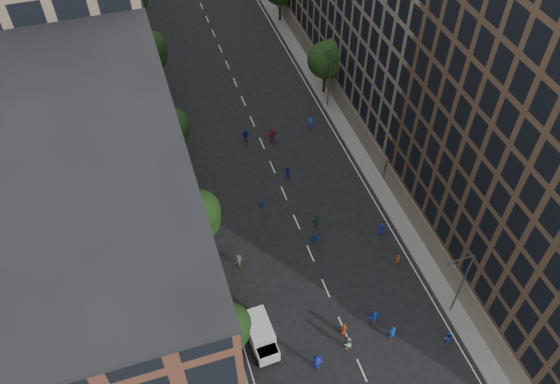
{
  "coord_description": "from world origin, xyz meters",
  "views": [
    {
      "loc": [
        -13.43,
        -8.87,
        46.76
      ],
      "look_at": [
        -0.94,
        30.09,
        2.0
      ],
      "focal_mm": 35.0,
      "sensor_mm": 36.0,
      "label": 1
    }
  ],
  "objects_px": {
    "streetlamp_near": "(461,281)",
    "cargo_van": "(261,335)",
    "skater_1": "(392,333)",
    "skater_2": "(447,337)",
    "streetlamp_far": "(328,74)"
  },
  "relations": [
    {
      "from": "streetlamp_near",
      "to": "cargo_van",
      "type": "bearing_deg",
      "value": 172.55
    },
    {
      "from": "streetlamp_near",
      "to": "skater_1",
      "type": "relative_size",
      "value": 4.71
    },
    {
      "from": "skater_2",
      "to": "cargo_van",
      "type": "bearing_deg",
      "value": -12.91
    },
    {
      "from": "streetlamp_near",
      "to": "skater_2",
      "type": "xyz_separation_m",
      "value": [
        -1.87,
        -2.78,
        -4.4
      ]
    },
    {
      "from": "cargo_van",
      "to": "skater_2",
      "type": "xyz_separation_m",
      "value": [
        16.31,
        -5.15,
        -0.56
      ]
    },
    {
      "from": "streetlamp_far",
      "to": "skater_1",
      "type": "xyz_separation_m",
      "value": [
        -6.55,
        -33.91,
        -4.21
      ]
    },
    {
      "from": "streetlamp_near",
      "to": "cargo_van",
      "type": "height_order",
      "value": "streetlamp_near"
    },
    {
      "from": "cargo_van",
      "to": "skater_1",
      "type": "height_order",
      "value": "cargo_van"
    },
    {
      "from": "cargo_van",
      "to": "streetlamp_near",
      "type": "bearing_deg",
      "value": -10.25
    },
    {
      "from": "skater_1",
      "to": "streetlamp_far",
      "type": "bearing_deg",
      "value": -96.89
    },
    {
      "from": "cargo_van",
      "to": "skater_1",
      "type": "distance_m",
      "value": 12.08
    },
    {
      "from": "streetlamp_far",
      "to": "skater_1",
      "type": "height_order",
      "value": "streetlamp_far"
    },
    {
      "from": "streetlamp_near",
      "to": "skater_1",
      "type": "distance_m",
      "value": 7.84
    },
    {
      "from": "cargo_van",
      "to": "skater_1",
      "type": "xyz_separation_m",
      "value": [
        11.62,
        -3.28,
        -0.37
      ]
    },
    {
      "from": "streetlamp_far",
      "to": "cargo_van",
      "type": "relative_size",
      "value": 1.87
    }
  ]
}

